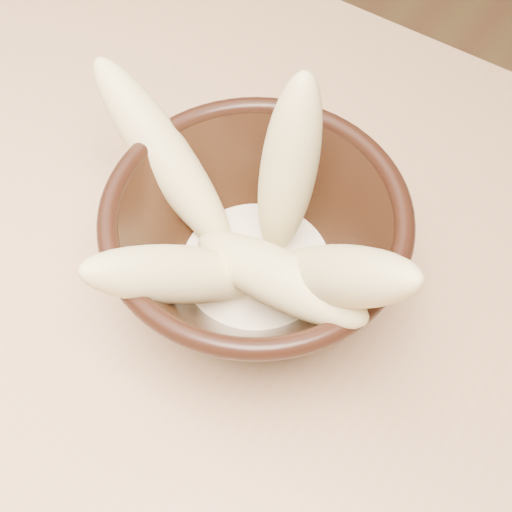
# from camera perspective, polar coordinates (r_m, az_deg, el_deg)

# --- Properties ---
(table) EXTENTS (1.20, 0.80, 0.75)m
(table) POSITION_cam_1_polar(r_m,az_deg,el_deg) (0.57, -2.64, -13.65)
(table) COLOR tan
(table) RESTS_ON ground
(bowl) EXTENTS (0.20, 0.20, 0.11)m
(bowl) POSITION_cam_1_polar(r_m,az_deg,el_deg) (0.47, 0.00, 0.60)
(bowl) COLOR black
(bowl) RESTS_ON table
(milk_puddle) EXTENTS (0.11, 0.11, 0.02)m
(milk_puddle) POSITION_cam_1_polar(r_m,az_deg,el_deg) (0.49, 0.00, -1.07)
(milk_puddle) COLOR #FAEAC9
(milk_puddle) RESTS_ON bowl
(banana_upright) EXTENTS (0.04, 0.07, 0.15)m
(banana_upright) POSITION_cam_1_polar(r_m,az_deg,el_deg) (0.45, 2.62, 6.92)
(banana_upright) COLOR #EDD58C
(banana_upright) RESTS_ON bowl
(banana_left) EXTENTS (0.15, 0.06, 0.12)m
(banana_left) POSITION_cam_1_polar(r_m,az_deg,el_deg) (0.49, -7.34, 7.94)
(banana_left) COLOR #EDD58C
(banana_left) RESTS_ON bowl
(banana_right) EXTENTS (0.14, 0.08, 0.16)m
(banana_right) POSITION_cam_1_polar(r_m,az_deg,el_deg) (0.41, 6.10, -1.59)
(banana_right) COLOR #EDD58C
(banana_right) RESTS_ON bowl
(banana_across) EXTENTS (0.15, 0.06, 0.09)m
(banana_across) POSITION_cam_1_polar(r_m,az_deg,el_deg) (0.43, 1.55, -1.63)
(banana_across) COLOR #EDD58C
(banana_across) RESTS_ON bowl
(banana_front) EXTENTS (0.10, 0.14, 0.12)m
(banana_front) POSITION_cam_1_polar(r_m,az_deg,el_deg) (0.44, -5.96, -1.48)
(banana_front) COLOR #EDD58C
(banana_front) RESTS_ON bowl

